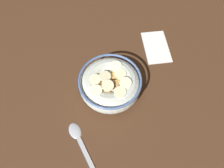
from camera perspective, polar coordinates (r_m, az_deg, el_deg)
The scene contains 4 objects.
ground_plane at distance 57.31cm, azimuth -0.00°, elevation -1.91°, with size 139.57×139.57×2.00cm, color #472B19.
cereal_bowl at distance 53.79cm, azimuth -0.00°, elevation -0.01°, with size 15.48×15.48×5.98cm.
spoon at distance 52.02cm, azimuth -8.29°, elevation -13.99°, with size 13.88×8.46×0.80cm.
folded_napkin at distance 65.21cm, azimuth 11.93°, elevation 9.56°, with size 11.54×6.93×0.30cm, color white.
Camera 1 is at (25.71, -0.43, 50.22)cm, focal length 34.75 mm.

